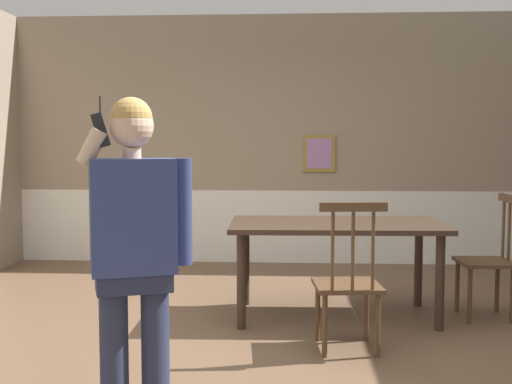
# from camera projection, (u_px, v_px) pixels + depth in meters

# --- Properties ---
(ground_plane) EXTENTS (7.21, 7.21, 0.00)m
(ground_plane) POSITION_uv_depth(u_px,v_px,m) (288.00, 347.00, 4.43)
(ground_plane) COLOR brown
(room_back_partition) EXTENTS (6.56, 0.17, 2.89)m
(room_back_partition) POSITION_uv_depth(u_px,v_px,m) (291.00, 145.00, 7.44)
(room_back_partition) COLOR gray
(room_back_partition) RESTS_ON ground_plane
(dining_table) EXTENTS (1.73, 0.97, 0.77)m
(dining_table) POSITION_uv_depth(u_px,v_px,m) (336.00, 234.00, 5.14)
(dining_table) COLOR #38281E
(dining_table) RESTS_ON ground_plane
(chair_near_window) EXTENTS (0.48, 0.48, 1.04)m
(chair_near_window) POSITION_uv_depth(u_px,v_px,m) (348.00, 281.00, 4.31)
(chair_near_window) COLOR #513823
(chair_near_window) RESTS_ON ground_plane
(chair_by_doorway) EXTENTS (0.43, 0.43, 1.00)m
(chair_by_doorway) POSITION_uv_depth(u_px,v_px,m) (490.00, 259.00, 5.12)
(chair_by_doorway) COLOR #513823
(chair_by_doorway) RESTS_ON ground_plane
(person_figure) EXTENTS (0.52, 0.35, 1.64)m
(person_figure) POSITION_uv_depth(u_px,v_px,m) (135.00, 242.00, 3.10)
(person_figure) COLOR #282E49
(person_figure) RESTS_ON ground_plane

